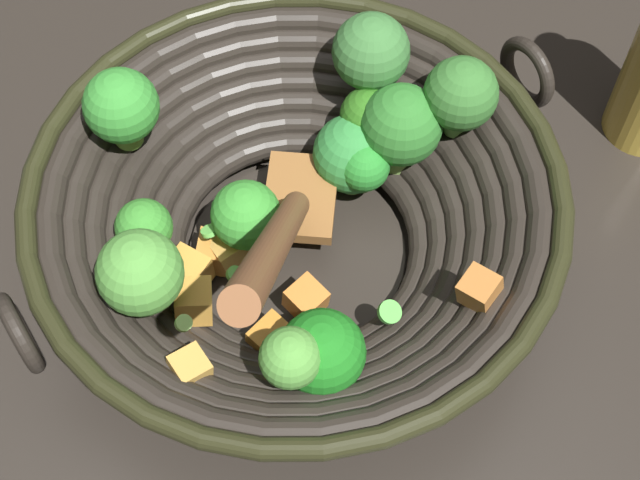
{
  "coord_description": "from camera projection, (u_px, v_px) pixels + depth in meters",
  "views": [
    {
      "loc": [
        0.09,
        0.34,
        0.59
      ],
      "look_at": [
        -0.01,
        0.01,
        0.03
      ],
      "focal_mm": 52.87,
      "sensor_mm": 36.0,
      "label": 1
    }
  ],
  "objects": [
    {
      "name": "ground_plane",
      "position": [
        298.0,
        257.0,
        0.69
      ],
      "size": [
        4.0,
        4.0,
        0.0
      ],
      "primitive_type": "plane",
      "color": "#28231E"
    },
    {
      "name": "wok",
      "position": [
        297.0,
        211.0,
        0.64
      ],
      "size": [
        0.4,
        0.36,
        0.27
      ],
      "color": "black",
      "rests_on": "ground"
    }
  ]
}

